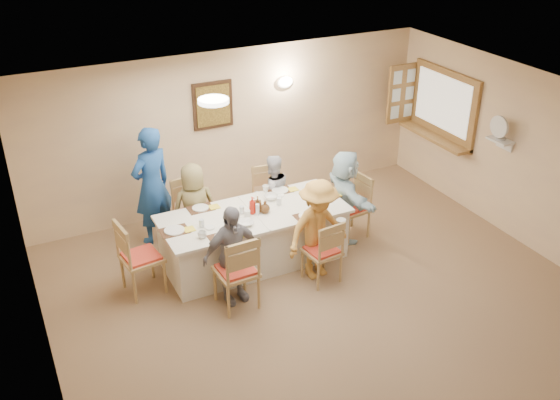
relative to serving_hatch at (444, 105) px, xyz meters
name	(u,v)px	position (x,y,z in m)	size (l,w,h in m)	color
ground	(347,323)	(-3.21, -2.40, -1.50)	(7.00, 7.00, 0.00)	#8A684B
room_walls	(354,212)	(-3.21, -2.40, 0.01)	(7.00, 7.00, 7.00)	beige
wall_picture	(213,105)	(-3.51, 1.06, 0.20)	(0.62, 0.05, 0.72)	#3B2114
wall_sconce	(285,82)	(-2.31, 1.04, 0.40)	(0.26, 0.09, 0.18)	white
ceiling_light	(213,101)	(-4.21, -0.90, 0.97)	(0.36, 0.36, 0.05)	white
serving_hatch	(444,105)	(0.00, 0.00, 0.00)	(0.06, 1.50, 1.15)	olive
hatch_sill	(434,137)	(-0.12, 0.00, -0.53)	(0.30, 1.50, 0.05)	olive
shutter_door	(402,94)	(-0.26, 0.76, 0.00)	(0.55, 0.04, 1.00)	olive
fan_shelf	(500,140)	(-0.08, -1.35, -0.10)	(0.22, 0.36, 0.03)	white
desk_fan	(500,131)	(-0.11, -1.35, 0.05)	(0.30, 0.30, 0.28)	#A5A5A8
dining_table	(254,237)	(-3.64, -0.67, -1.12)	(2.51, 1.06, 0.76)	white
chair_back_left	(192,214)	(-4.24, 0.13, -1.01)	(0.47, 0.47, 0.98)	tan
chair_back_right	(269,198)	(-3.04, 0.13, -1.04)	(0.44, 0.44, 0.93)	tan
chair_front_left	(236,270)	(-4.24, -1.47, -0.99)	(0.49, 0.49, 1.03)	tan
chair_front_right	(322,250)	(-3.04, -1.47, -1.04)	(0.44, 0.44, 0.92)	tan
chair_left_end	(141,256)	(-5.19, -0.67, -0.99)	(0.49, 0.49, 1.03)	tan
chair_right_end	(351,207)	(-2.09, -0.67, -1.03)	(0.45, 0.45, 0.94)	tan
diner_back_left	(195,208)	(-4.24, 0.01, -0.85)	(0.66, 0.44, 1.30)	olive
diner_back_right	(272,193)	(-3.04, 0.01, -0.90)	(0.58, 0.46, 1.20)	silver
diner_front_left	(232,255)	(-4.24, -1.35, -0.84)	(0.80, 0.40, 1.32)	gray
diner_front_right	(318,230)	(-3.04, -1.35, -0.80)	(0.96, 0.64, 1.39)	gold
diner_right_end	(344,196)	(-2.22, -0.67, -0.81)	(0.55, 1.32, 1.38)	silver
caregiver	(152,186)	(-4.69, 0.48, -0.62)	(0.75, 0.63, 1.75)	#1F4F9F
placemat_fl	(224,237)	(-4.24, -1.09, -0.74)	(0.36, 0.27, 0.01)	#472B19
plate_fl	(223,237)	(-4.24, -1.09, -0.73)	(0.23, 0.23, 0.01)	white
napkin_fl	(238,235)	(-4.06, -1.14, -0.73)	(0.14, 0.14, 0.01)	yellow
placemat_fr	(308,216)	(-3.04, -1.09, -0.74)	(0.36, 0.26, 0.01)	#472B19
plate_fr	(308,216)	(-3.04, -1.09, -0.73)	(0.25, 0.25, 0.02)	white
napkin_fr	(322,215)	(-2.86, -1.14, -0.73)	(0.14, 0.14, 0.01)	yellow
placemat_bl	(200,208)	(-4.24, -0.25, -0.74)	(0.34, 0.26, 0.01)	#472B19
plate_bl	(200,208)	(-4.24, -0.25, -0.73)	(0.22, 0.22, 0.01)	white
napkin_bl	(214,207)	(-4.06, -0.30, -0.73)	(0.14, 0.14, 0.01)	yellow
placemat_br	(280,191)	(-3.04, -0.25, -0.74)	(0.34, 0.25, 0.01)	#472B19
plate_br	(280,190)	(-3.04, -0.25, -0.73)	(0.24, 0.24, 0.01)	white
napkin_br	(293,189)	(-2.86, -0.30, -0.73)	(0.14, 0.14, 0.01)	yellow
placemat_le	(174,231)	(-4.74, -0.67, -0.74)	(0.36, 0.27, 0.01)	#472B19
plate_le	(174,230)	(-4.74, -0.67, -0.73)	(0.26, 0.26, 0.02)	white
napkin_le	(189,229)	(-4.56, -0.72, -0.73)	(0.14, 0.14, 0.01)	yellow
placemat_re	(326,195)	(-2.52, -0.67, -0.74)	(0.36, 0.26, 0.01)	#472B19
plate_re	(327,195)	(-2.52, -0.67, -0.73)	(0.23, 0.23, 0.01)	white
napkin_re	(339,194)	(-2.34, -0.72, -0.73)	(0.13, 0.13, 0.01)	yellow
teacup_a	(202,235)	(-4.48, -0.98, -0.70)	(0.13, 0.13, 0.09)	white
teacup_b	(266,189)	(-3.23, -0.18, -0.69)	(0.12, 0.12, 0.09)	white
bowl_a	(246,223)	(-3.87, -0.93, -0.71)	(0.26, 0.26, 0.05)	white
bowl_b	(271,197)	(-3.26, -0.42, -0.71)	(0.26, 0.26, 0.06)	white
condiment_ketchup	(252,205)	(-3.66, -0.68, -0.62)	(0.12, 0.12, 0.24)	red
condiment_brown	(258,204)	(-3.57, -0.65, -0.64)	(0.12, 0.12, 0.21)	#4E2F14
condiment_malt	(265,207)	(-3.50, -0.74, -0.65)	(0.17, 0.17, 0.17)	#4E2F14
drinking_glass	(242,210)	(-3.79, -0.62, -0.68)	(0.07, 0.07, 0.10)	silver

